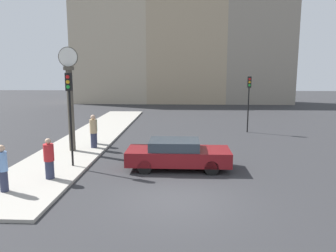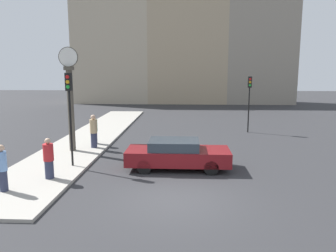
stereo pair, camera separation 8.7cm
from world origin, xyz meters
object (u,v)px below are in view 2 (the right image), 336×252
at_px(traffic_light_near, 69,100).
at_px(pedestrian_green_hoodie, 94,130).
at_px(pedestrian_red_top, 49,159).
at_px(traffic_light_far, 249,93).
at_px(street_clock, 70,100).
at_px(pedestrian_blue_stripe, 2,168).
at_px(sedan_car, 177,154).
at_px(pedestrian_tan_coat, 94,131).

relative_size(traffic_light_near, pedestrian_green_hoodie, 2.55).
bearing_deg(pedestrian_red_top, traffic_light_far, 48.03).
height_order(traffic_light_far, pedestrian_green_hoodie, traffic_light_far).
bearing_deg(pedestrian_red_top, pedestrian_green_hoodie, 89.30).
height_order(street_clock, pedestrian_blue_stripe, street_clock).
xyz_separation_m(traffic_light_near, traffic_light_far, (9.38, 9.01, -0.25)).
distance_m(pedestrian_red_top, pedestrian_blue_stripe, 1.77).
xyz_separation_m(sedan_car, pedestrian_green_hoodie, (-4.87, 4.28, 0.24)).
relative_size(street_clock, pedestrian_red_top, 3.33).
distance_m(traffic_light_near, street_clock, 2.94).
relative_size(traffic_light_near, pedestrian_blue_stripe, 2.45).
relative_size(pedestrian_tan_coat, pedestrian_blue_stripe, 1.09).
height_order(traffic_light_far, street_clock, street_clock).
bearing_deg(pedestrian_tan_coat, street_clock, -143.98).
relative_size(street_clock, pedestrian_blue_stripe, 3.22).
height_order(traffic_light_near, pedestrian_red_top, traffic_light_near).
bearing_deg(pedestrian_tan_coat, traffic_light_near, -90.06).
relative_size(sedan_car, traffic_light_near, 1.10).
bearing_deg(traffic_light_near, street_clock, 108.89).
bearing_deg(pedestrian_red_top, pedestrian_tan_coat, 86.61).
xyz_separation_m(street_clock, pedestrian_green_hoodie, (0.72, 1.66, -1.88)).
bearing_deg(street_clock, pedestrian_tan_coat, 36.02).
distance_m(pedestrian_red_top, pedestrian_green_hoodie, 6.19).
height_order(pedestrian_red_top, pedestrian_blue_stripe, pedestrian_blue_stripe).
bearing_deg(traffic_light_near, pedestrian_blue_stripe, -112.77).
distance_m(street_clock, pedestrian_blue_stripe, 6.25).
xyz_separation_m(street_clock, pedestrian_tan_coat, (0.95, 0.69, -1.77)).
bearing_deg(traffic_light_near, sedan_car, 1.81).
xyz_separation_m(pedestrian_tan_coat, pedestrian_green_hoodie, (-0.23, 0.96, -0.11)).
relative_size(street_clock, pedestrian_tan_coat, 2.96).
bearing_deg(street_clock, pedestrian_blue_stripe, -93.75).
bearing_deg(pedestrian_tan_coat, sedan_car, -35.58).
bearing_deg(pedestrian_tan_coat, pedestrian_blue_stripe, -101.41).
height_order(sedan_car, street_clock, street_clock).
height_order(sedan_car, traffic_light_far, traffic_light_far).
relative_size(traffic_light_far, pedestrian_blue_stripe, 2.34).
height_order(sedan_car, pedestrian_blue_stripe, pedestrian_blue_stripe).
distance_m(traffic_light_near, pedestrian_red_top, 2.77).
xyz_separation_m(traffic_light_far, pedestrian_red_top, (-9.69, -10.77, -1.87)).
xyz_separation_m(pedestrian_red_top, pedestrian_tan_coat, (0.31, 5.23, 0.11)).
relative_size(pedestrian_blue_stripe, pedestrian_green_hoodie, 1.04).
bearing_deg(pedestrian_red_top, traffic_light_near, 80.15).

